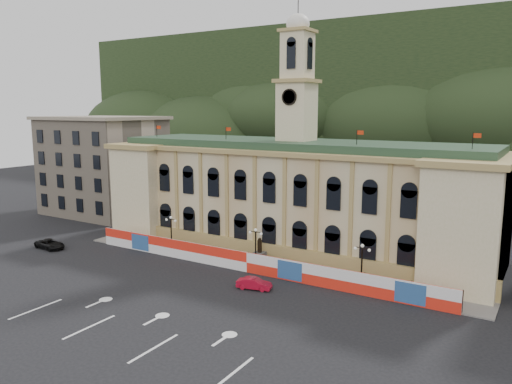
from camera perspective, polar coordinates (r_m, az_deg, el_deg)
The scene contains 13 objects.
ground at distance 51.58m, azimuth -10.27°, elevation -13.53°, with size 260.00×260.00×0.00m, color black.
lane_markings at distance 48.31m, azimuth -14.35°, elevation -15.32°, with size 26.00×10.00×0.02m, color white, non-canonical shape.
hill_ridge at distance 160.33m, azimuth 20.25°, elevation 8.74°, with size 230.00×80.00×64.00m.
city_hall at distance 71.49m, azimuth 4.42°, elevation -0.35°, with size 56.20×17.60×37.10m.
side_building_left at distance 100.52m, azimuth -17.05°, elevation 2.97°, with size 21.00×17.00×18.60m.
hoarding_fence at distance 62.40m, azimuth -0.94°, elevation -8.03°, with size 50.00×0.44×2.50m.
pavement at distance 64.95m, azimuth 0.30°, elevation -8.40°, with size 56.00×5.50×0.16m, color slate.
statue at distance 64.82m, azimuth 0.42°, elevation -7.41°, with size 1.40×1.40×3.72m.
lamp_left at distance 71.57m, azimuth -9.67°, elevation -4.35°, with size 1.96×0.44×5.15m.
lamp_center at distance 63.48m, azimuth -0.05°, elevation -6.00°, with size 1.96×0.44×5.15m.
lamp_right at distance 57.70m, azimuth 12.00°, elevation -7.82°, with size 1.96×0.44×5.15m.
red_sedan at distance 56.92m, azimuth -0.21°, elevation -10.42°, with size 4.18×2.28×1.31m, color #AF0C23.
black_suv at distance 78.45m, azimuth -22.50°, elevation -5.52°, with size 5.08×2.58×1.38m, color black.
Camera 1 is at (32.01, -35.11, 20.06)m, focal length 35.00 mm.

